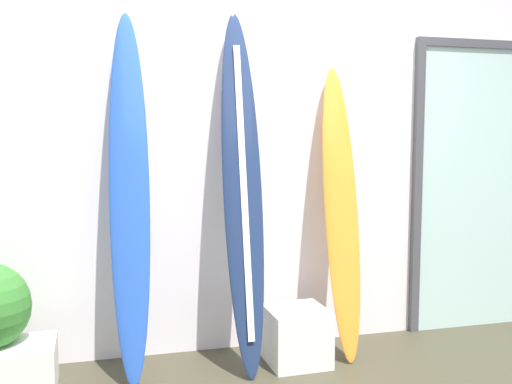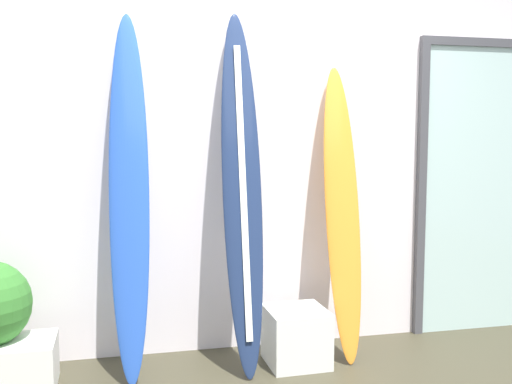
% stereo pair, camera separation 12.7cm
% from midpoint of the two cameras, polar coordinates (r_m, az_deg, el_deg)
% --- Properties ---
extents(wall_back, '(7.20, 0.20, 2.80)m').
position_cam_midpoint_polar(wall_back, '(3.99, -0.35, 4.83)').
color(wall_back, silver).
rests_on(wall_back, ground).
extents(surfboard_cobalt, '(0.26, 0.52, 2.21)m').
position_cam_midpoint_polar(surfboard_cobalt, '(3.50, -13.47, -0.48)').
color(surfboard_cobalt, blue).
rests_on(surfboard_cobalt, ground).
extents(surfboard_navy, '(0.25, 0.56, 2.24)m').
position_cam_midpoint_polar(surfboard_navy, '(3.55, -2.37, -0.00)').
color(surfboard_navy, navy).
rests_on(surfboard_navy, ground).
extents(surfboard_sunset, '(0.25, 0.49, 1.92)m').
position_cam_midpoint_polar(surfboard_sunset, '(3.81, 7.52, -2.12)').
color(surfboard_sunset, orange).
rests_on(surfboard_sunset, ground).
extents(display_block_left, '(0.38, 0.38, 0.36)m').
position_cam_midpoint_polar(display_block_left, '(3.79, 3.04, -14.07)').
color(display_block_left, silver).
rests_on(display_block_left, ground).
extents(display_block_center, '(0.38, 0.38, 0.29)m').
position_cam_midpoint_polar(display_block_center, '(3.67, -23.19, -15.80)').
color(display_block_center, silver).
rests_on(display_block_center, ground).
extents(glass_door, '(1.06, 0.06, 2.15)m').
position_cam_midpoint_polar(glass_door, '(4.60, 20.30, 0.96)').
color(glass_door, silver).
rests_on(glass_door, ground).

